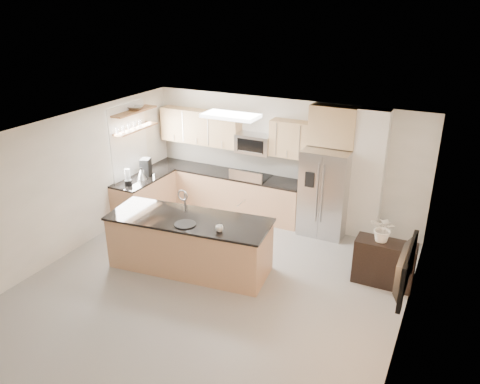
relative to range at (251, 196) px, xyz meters
The scene contains 27 objects.
floor 3.02m from the range, 78.39° to the right, with size 6.50×6.50×0.00m, color gray.
ceiling 3.66m from the range, 78.39° to the right, with size 6.00×6.50×0.02m, color white.
wall_back 1.07m from the range, 28.76° to the left, with size 6.00×0.02×2.60m, color silver.
wall_front 6.25m from the range, 84.45° to the right, with size 6.00×0.02×2.60m, color silver.
wall_left 3.87m from the range, 129.41° to the right, with size 0.02×6.50×2.60m, color silver.
wall_right 4.71m from the range, 39.05° to the right, with size 0.02×6.50×2.60m, color silver.
back_counter 0.63m from the range, behind, with size 3.55×0.66×1.44m.
left_counter 2.33m from the range, 152.71° to the right, with size 0.66×1.50×0.92m.
range is the anchor object (origin of this frame).
upper_cabinets 1.53m from the range, 166.83° to the left, with size 3.50×0.33×0.75m.
microwave 1.16m from the range, 90.00° to the left, with size 0.76×0.40×0.40m.
refrigerator 1.71m from the range, ahead, with size 0.92×0.78×1.78m.
partition_column 2.56m from the range, ahead, with size 0.60×0.30×2.60m, color white.
window 2.86m from the range, 155.75° to the right, with size 0.04×1.15×1.65m.
shelf_lower 2.86m from the range, 156.67° to the right, with size 0.30×1.20×0.04m, color brown.
shelf_upper 3.07m from the range, 156.67° to the right, with size 0.30×1.20×0.04m, color brown.
ceiling_fixture 2.48m from the range, 81.39° to the right, with size 1.00×0.50×0.06m, color white.
island 2.45m from the range, 91.08° to the right, with size 2.94×1.35×1.41m.
credenza 3.44m from the range, 24.48° to the right, with size 0.98×0.41×0.78m, color black.
cup 2.78m from the range, 75.88° to the right, with size 0.13×0.13×0.10m, color white.
platter 2.74m from the range, 89.15° to the right, with size 0.37×0.37×0.02m, color black.
blender 2.66m from the range, 143.21° to the right, with size 0.15×0.15×0.35m.
kettle 2.41m from the range, 149.80° to the right, with size 0.21×0.21×0.27m.
coffee_maker 2.37m from the range, 156.17° to the right, with size 0.26×0.29×0.37m.
bowl 3.09m from the range, 158.19° to the right, with size 0.41×0.41×0.10m, color #B1B2B4.
flower_vase 3.43m from the range, 24.97° to the right, with size 0.61×0.53×0.68m, color white.
television 4.78m from the range, 41.64° to the right, with size 1.08×0.14×0.62m, color black.
Camera 1 is at (3.37, -5.63, 4.50)m, focal length 35.00 mm.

